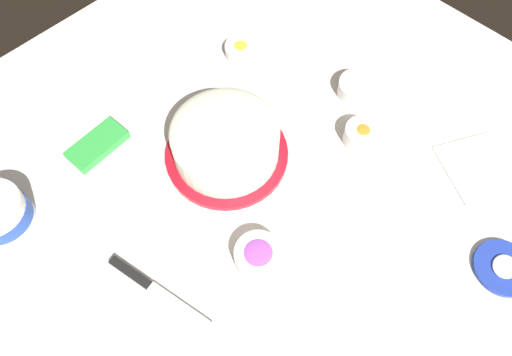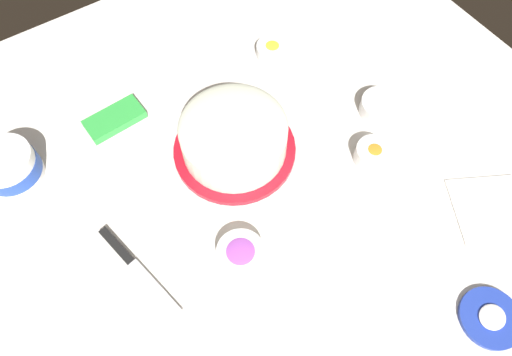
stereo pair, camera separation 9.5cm
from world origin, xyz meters
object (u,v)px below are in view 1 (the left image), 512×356
spreading_knife (150,286)px  paper_napkin (479,166)px  sprinkle_bowl_yellow (241,49)px  sprinkle_bowl_rainbow (258,255)px  sprinkle_bowl_blue (358,88)px  sprinkle_bowl_orange (362,134)px  frosted_cake (226,142)px  frosting_tub_lid (503,268)px  candy_box_lower (97,145)px

spreading_knife → paper_napkin: spreading_knife is taller
sprinkle_bowl_yellow → sprinkle_bowl_rainbow: bearing=49.2°
sprinkle_bowl_blue → sprinkle_bowl_orange: (0.10, 0.09, 0.00)m
frosted_cake → sprinkle_bowl_blue: (-0.34, 0.09, -0.03)m
sprinkle_bowl_yellow → sprinkle_bowl_rainbow: size_ratio=0.84×
frosted_cake → frosting_tub_lid: size_ratio=2.36×
sprinkle_bowl_rainbow → paper_napkin: 0.53m
spreading_knife → candy_box_lower: bearing=-109.7°
sprinkle_bowl_orange → sprinkle_bowl_rainbow: size_ratio=0.84×
sprinkle_bowl_rainbow → candy_box_lower: sprinkle_bowl_rainbow is taller
sprinkle_bowl_blue → sprinkle_bowl_orange: bearing=41.9°
frosting_tub_lid → sprinkle_bowl_yellow: bearing=-92.5°
sprinkle_bowl_blue → sprinkle_bowl_orange: sprinkle_bowl_orange is taller
candy_box_lower → sprinkle_bowl_yellow: bearing=172.7°
spreading_knife → sprinkle_bowl_orange: (-0.55, 0.07, 0.02)m
frosted_cake → sprinkle_bowl_rainbow: 0.25m
frosting_tub_lid → sprinkle_bowl_yellow: 0.76m
spreading_knife → sprinkle_bowl_rainbow: sprinkle_bowl_rainbow is taller
paper_napkin → sprinkle_bowl_yellow: bearing=-77.5°
spreading_knife → sprinkle_bowl_yellow: sprinkle_bowl_yellow is taller
sprinkle_bowl_yellow → candy_box_lower: bearing=-3.7°
spreading_knife → sprinkle_bowl_yellow: bearing=-150.6°
spreading_knife → sprinkle_bowl_orange: bearing=172.3°
spreading_knife → sprinkle_bowl_rainbow: 0.21m
sprinkle_bowl_rainbow → sprinkle_bowl_blue: bearing=-165.1°
frosted_cake → sprinkle_bowl_rainbow: bearing=60.7°
frosting_tub_lid → sprinkle_bowl_blue: 0.50m
frosted_cake → paper_napkin: bearing=131.6°
frosting_tub_lid → sprinkle_bowl_rainbow: sprinkle_bowl_rainbow is taller
sprinkle_bowl_yellow → candy_box_lower: 0.42m
frosting_tub_lid → candy_box_lower: bearing=-63.9°
frosted_cake → paper_napkin: frosted_cake is taller
frosting_tub_lid → sprinkle_bowl_orange: (-0.04, -0.38, 0.02)m
candy_box_lower → spreading_knife: bearing=66.7°
sprinkle_bowl_blue → sprinkle_bowl_orange: 0.13m
sprinkle_bowl_blue → candy_box_lower: size_ratio=0.71×
sprinkle_bowl_orange → sprinkle_bowl_rainbow: 0.36m
frosted_cake → sprinkle_bowl_rainbow: frosted_cake is taller
frosting_tub_lid → sprinkle_bowl_yellow: sprinkle_bowl_yellow is taller
frosted_cake → sprinkle_bowl_blue: 0.35m
sprinkle_bowl_blue → frosting_tub_lid: bearing=73.5°
frosting_tub_lid → candy_box_lower: size_ratio=0.86×
sprinkle_bowl_blue → sprinkle_bowl_yellow: 0.31m
paper_napkin → sprinkle_bowl_rainbow: bearing=-21.9°
frosted_cake → sprinkle_bowl_blue: frosted_cake is taller
frosted_cake → spreading_knife: size_ratio=1.15×
frosting_tub_lid → spreading_knife: size_ratio=0.49×
frosting_tub_lid → sprinkle_bowl_orange: 0.39m
spreading_knife → paper_napkin: (-0.67, 0.30, -0.00)m
sprinkle_bowl_rainbow → paper_napkin: (-0.49, 0.20, -0.02)m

